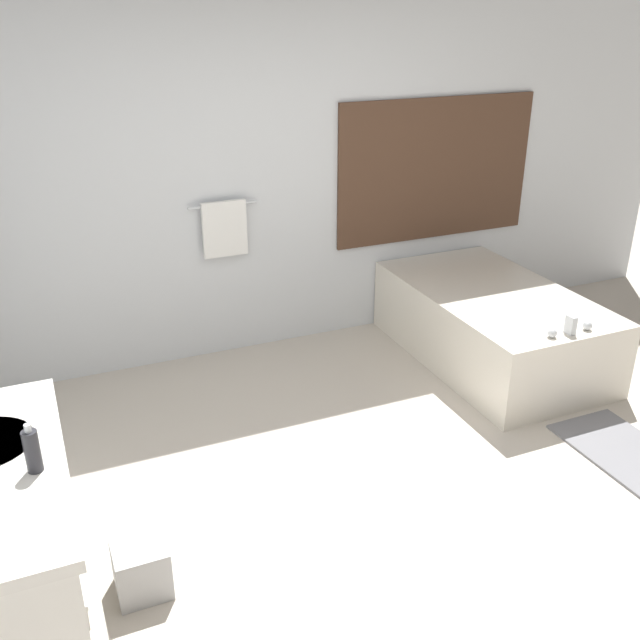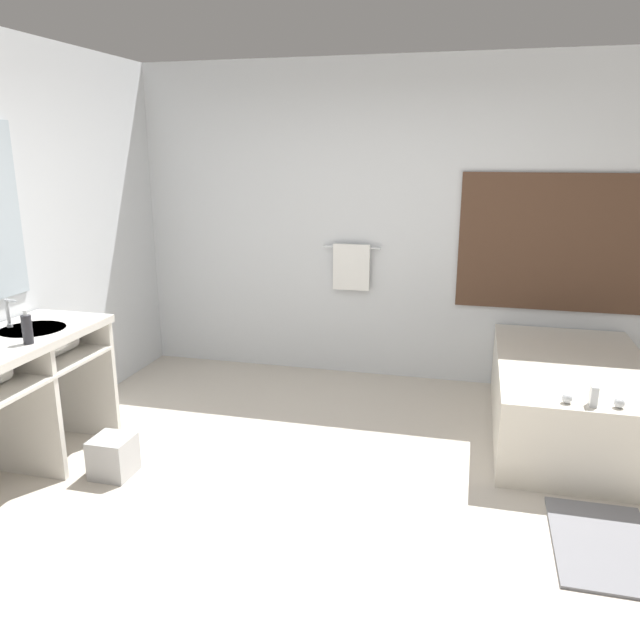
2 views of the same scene
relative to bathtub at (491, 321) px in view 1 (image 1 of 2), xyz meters
name	(u,v)px [view 1 (image 1 of 2)]	position (x,y,z in m)	size (l,w,h in m)	color
ground_plane	(405,512)	(-1.45, -1.30, -0.30)	(16.00, 16.00, 0.00)	beige
wall_back_with_blinds	(266,171)	(-1.40, 0.92, 1.05)	(7.40, 0.13, 2.70)	silver
bathtub	(491,321)	(0.00, 0.00, 0.00)	(1.01, 1.77, 0.66)	silver
soap_dispenser	(32,450)	(-3.15, -1.50, 0.68)	(0.06, 0.06, 0.20)	#28282D
waste_bin	(141,568)	(-2.81, -1.30, -0.17)	(0.24, 0.24, 0.25)	#B2B2B2
bath_mat	(624,451)	(0.02, -1.34, -0.29)	(0.50, 0.79, 0.02)	slate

